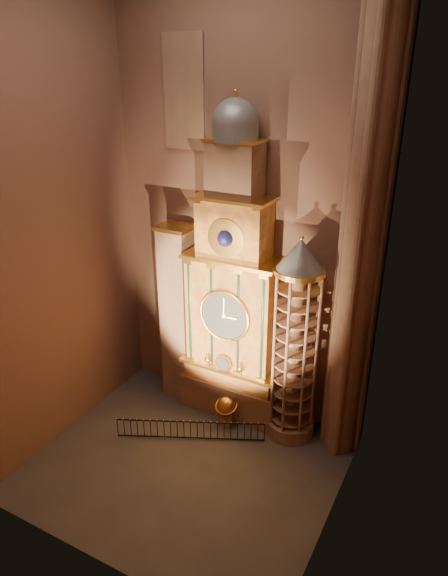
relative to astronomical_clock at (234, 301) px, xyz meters
The scene contains 11 objects.
floor 8.32m from the astronomical_clock, 90.00° to the right, with size 14.00×14.00×0.00m, color #383330.
wall_back 4.45m from the astronomical_clock, 90.00° to the left, with size 22.00×22.00×0.00m, color brown.
wall_left 9.61m from the astronomical_clock, 144.66° to the right, with size 22.00×22.00×0.00m, color brown.
wall_right 9.61m from the astronomical_clock, 35.34° to the right, with size 22.00×22.00×0.00m, color brown.
astronomical_clock is the anchor object (origin of this frame).
portrait_tower 3.73m from the astronomical_clock, behind, with size 1.80×1.60×10.20m.
stair_turret 3.78m from the astronomical_clock, ahead, with size 2.50×2.50×10.80m.
gothic_pier 7.48m from the astronomical_clock, ahead, with size 2.04×2.04×22.00m.
stained_glass_window 10.37m from the astronomical_clock, 163.43° to the left, with size 2.20×0.14×5.20m.
celestial_globe 5.81m from the astronomical_clock, 77.24° to the right, with size 1.24×1.17×1.74m.
iron_railing 6.96m from the astronomical_clock, 103.04° to the right, with size 6.87×3.24×1.07m.
Camera 1 is at (10.61, -16.09, 17.88)m, focal length 32.00 mm.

